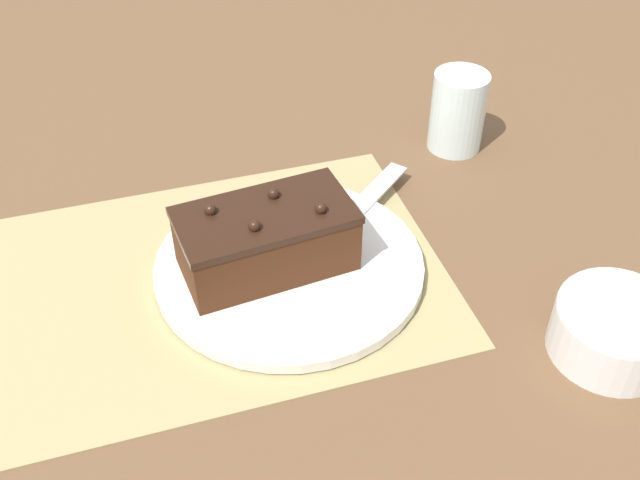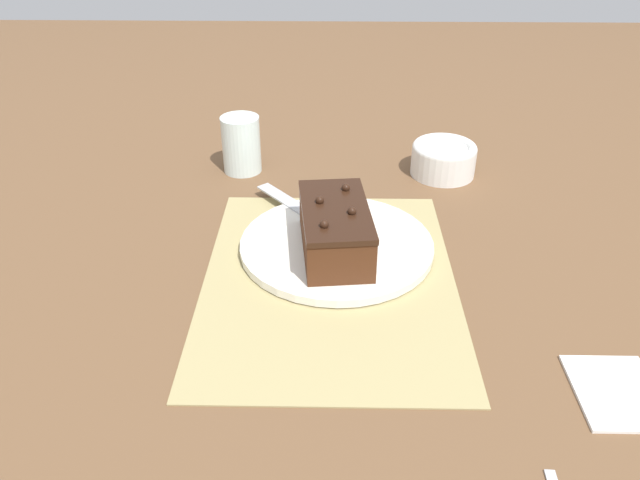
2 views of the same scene
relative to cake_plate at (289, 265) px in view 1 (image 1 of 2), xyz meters
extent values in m
plane|color=brown|center=(0.07, -0.01, -0.01)|extent=(3.00, 3.00, 0.00)
cube|color=tan|center=(0.07, -0.01, -0.01)|extent=(0.46, 0.34, 0.00)
cylinder|color=white|center=(0.00, 0.00, 0.00)|extent=(0.28, 0.28, 0.01)
cube|color=#472614|center=(0.02, 0.00, 0.04)|extent=(0.18, 0.11, 0.06)
cube|color=black|center=(0.02, 0.00, 0.07)|extent=(0.18, 0.11, 0.01)
sphere|color=black|center=(-0.03, 0.01, 0.08)|extent=(0.01, 0.01, 0.01)
sphere|color=black|center=(0.01, -0.02, 0.08)|extent=(0.01, 0.01, 0.01)
sphere|color=black|center=(0.04, 0.02, 0.08)|extent=(0.01, 0.01, 0.01)
sphere|color=black|center=(0.08, -0.02, 0.08)|extent=(0.01, 0.01, 0.01)
cube|color=slate|center=(-0.04, -0.01, 0.01)|extent=(0.06, 0.06, 0.01)
cube|color=#B7BABF|center=(-0.12, -0.08, 0.01)|extent=(0.12, 0.11, 0.00)
cylinder|color=silver|center=(-0.27, -0.17, 0.04)|extent=(0.07, 0.07, 0.10)
cylinder|color=white|center=(-0.26, 0.19, 0.02)|extent=(0.11, 0.11, 0.05)
torus|color=white|center=(-0.26, 0.19, 0.04)|extent=(0.11, 0.11, 0.02)
camera|label=1|loc=(0.14, 0.56, 0.53)|focal=42.00mm
camera|label=2|loc=(0.76, -0.01, 0.49)|focal=35.00mm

